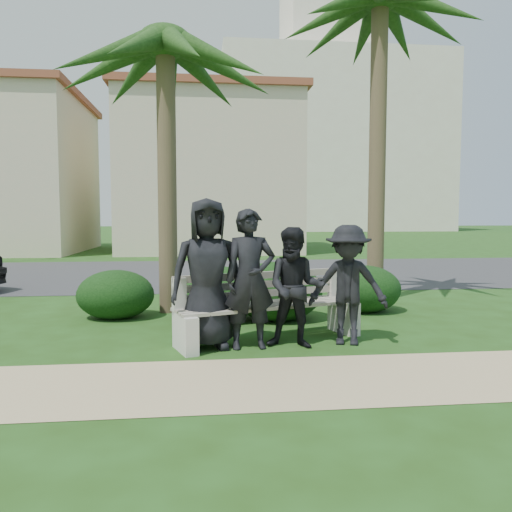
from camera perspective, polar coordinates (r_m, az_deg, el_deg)
The scene contains 17 objects.
ground at distance 6.98m, azimuth 5.60°, elevation -9.15°, with size 160.00×160.00×0.00m, color #214012.
footpath at distance 5.30m, azimuth 9.72°, elevation -13.66°, with size 30.00×1.60×0.01m, color tan.
asphalt_street at distance 14.80m, azimuth -0.78°, elevation -1.86°, with size 160.00×8.00×0.01m, color #2D2D30.
stucco_bldg_right at distance 24.72m, azimuth -5.37°, elevation 9.20°, with size 8.40×8.40×7.30m.
hotel_tower at distance 64.61m, azimuth 7.91°, elevation 14.98°, with size 26.00×18.00×37.30m.
park_bench at distance 6.66m, azimuth 1.60°, elevation -6.31°, with size 2.68×1.36×0.88m.
man_a at distance 6.25m, azimuth -5.60°, elevation -2.01°, with size 0.92×0.60×1.88m, color black.
man_b at distance 6.20m, azimuth -0.69°, elevation -2.65°, with size 0.64×0.42×1.75m, color black.
man_c at distance 6.28m, azimuth 4.52°, elevation -3.63°, with size 0.74×0.58×1.52m, color black.
man_d at distance 6.52m, azimuth 10.46°, elevation -3.27°, with size 1.00×0.57×1.54m, color black.
hedge_a at distance 8.45m, azimuth -15.76°, elevation -4.10°, with size 1.24×1.03×0.81m, color black.
hedge_b at distance 7.96m, azimuth -4.13°, elevation -4.18°, with size 1.36×1.13×0.89m, color black.
hedge_c at distance 8.04m, azimuth -4.82°, elevation -4.51°, with size 1.19×0.98×0.78m, color black.
hedge_d at distance 8.01m, azimuth 2.40°, elevation -3.85°, with size 1.48×1.22×0.96m, color black.
hedge_e at distance 8.88m, azimuth 12.28°, elevation -3.55°, with size 1.27×1.05×0.83m, color black.
palm_left at distance 9.15m, azimuth -10.34°, elevation 22.57°, with size 3.00×3.00×5.45m.
palm_right at distance 10.78m, azimuth 14.02°, elevation 26.42°, with size 3.00×3.00×6.69m.
Camera 1 is at (-1.41, -6.64, 1.65)m, focal length 35.00 mm.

